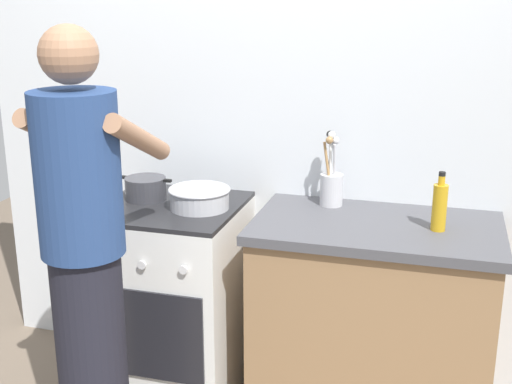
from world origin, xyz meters
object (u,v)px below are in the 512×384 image
stove_range (174,298)px  oil_bottle (440,206)px  utensil_crock (331,183)px  mixing_bowl (199,197)px  pot (146,188)px  person (86,262)px

stove_range → oil_bottle: 1.26m
utensil_crock → oil_bottle: utensil_crock is taller
stove_range → mixing_bowl: (0.14, -0.01, 0.50)m
pot → oil_bottle: bearing=-2.8°
mixing_bowl → stove_range: bearing=177.1°
pot → mixing_bowl: (0.28, -0.06, -0.00)m
utensil_crock → oil_bottle: 0.51m
stove_range → mixing_bowl: 0.52m
oil_bottle → person: size_ratio=0.14×
stove_range → person: person is taller
mixing_bowl → utensil_crock: utensil_crock is taller
stove_range → oil_bottle: size_ratio=3.80×
mixing_bowl → person: person is taller
mixing_bowl → utensil_crock: bearing=20.6°
stove_range → pot: bearing=160.3°
mixing_bowl → oil_bottle: 1.00m
oil_bottle → person: bearing=-154.1°
stove_range → person: bearing=-97.3°
pot → utensil_crock: 0.83m
stove_range → pot: size_ratio=3.59×
stove_range → person: (-0.08, -0.60, 0.41)m
pot → utensil_crock: utensil_crock is taller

